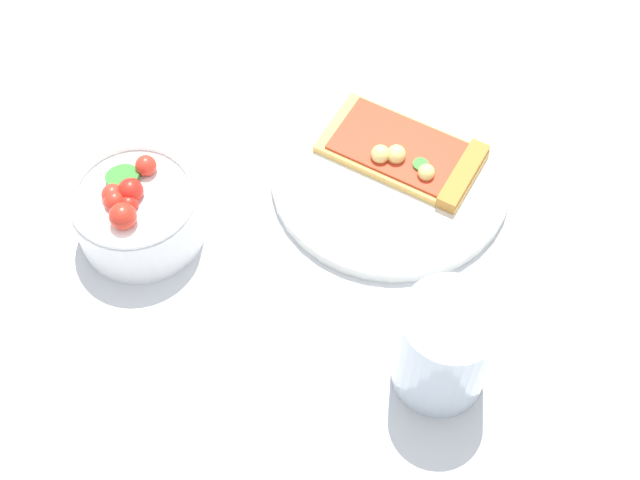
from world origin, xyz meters
name	(u,v)px	position (x,y,z in m)	size (l,w,h in m)	color
ground_plane	(368,223)	(0.00, 0.00, 0.00)	(2.40, 2.40, 0.00)	silver
plate	(388,175)	(0.00, -0.06, 0.01)	(0.24, 0.24, 0.01)	silver
pizza_slice_main	(408,154)	(-0.01, -0.08, 0.02)	(0.17, 0.10, 0.03)	#E5B256
salad_bowl	(137,210)	(0.20, 0.10, 0.04)	(0.12, 0.12, 0.08)	white
soda_glass	(444,349)	(-0.12, 0.12, 0.05)	(0.08, 0.08, 0.11)	silver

